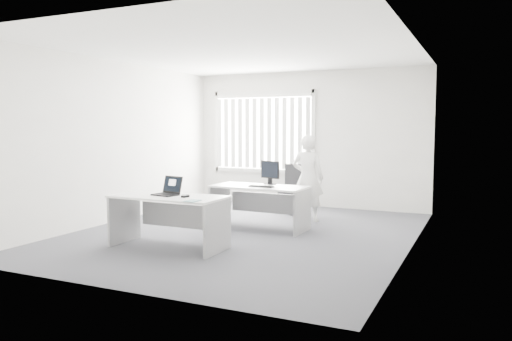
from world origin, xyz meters
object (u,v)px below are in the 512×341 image
at_px(monitor, 270,173).
at_px(person, 308,178).
at_px(desk_near, 169,210).
at_px(laptop, 165,186).
at_px(office_chair, 292,198).
at_px(desk_far, 259,198).

bearing_deg(monitor, person, 75.68).
relative_size(desk_near, laptop, 4.73).
distance_m(office_chair, laptop, 3.43).
bearing_deg(desk_near, desk_far, 70.70).
distance_m(office_chair, monitor, 1.49).
bearing_deg(laptop, person, 76.83).
relative_size(laptop, monitor, 0.85).
distance_m(desk_far, monitor, 0.49).
bearing_deg(desk_near, laptop, 179.60).
xyz_separation_m(office_chair, person, (0.55, -0.69, 0.47)).
distance_m(person, laptop, 2.88).
distance_m(office_chair, person, 1.00).
relative_size(desk_far, office_chair, 1.66).
relative_size(desk_far, laptop, 4.68).
bearing_deg(person, monitor, 49.84).
height_order(desk_near, laptop, laptop).
height_order(desk_near, desk_far, desk_near).
height_order(desk_near, office_chair, office_chair).
bearing_deg(desk_near, monitor, 71.38).
bearing_deg(laptop, monitor, 80.40).
bearing_deg(monitor, laptop, -91.32).
height_order(person, monitor, person).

